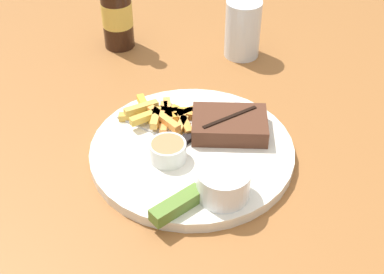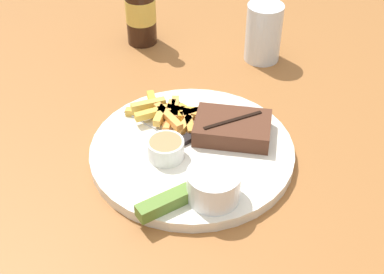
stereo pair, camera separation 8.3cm
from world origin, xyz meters
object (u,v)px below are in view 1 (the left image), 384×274
dinner_plate (192,151)px  pickle_spear (177,205)px  dipping_sauce_cup (168,150)px  fork_utensil (148,128)px  drinking_glass (243,29)px  steak_portion (229,125)px  knife_utensil (202,129)px  coleslaw_cup (223,181)px  beer_bottle (117,12)px

dinner_plate → pickle_spear: 0.14m
dipping_sauce_cup → fork_utensil: dipping_sauce_cup is taller
dipping_sauce_cup → drinking_glass: (0.12, 0.35, 0.02)m
dinner_plate → steak_portion: steak_portion is taller
knife_utensil → coleslaw_cup: bearing=-126.3°
dinner_plate → drinking_glass: size_ratio=2.79×
dinner_plate → drinking_glass: bearing=75.5°
dinner_plate → pickle_spear: size_ratio=4.31×
fork_utensil → pickle_spear: bearing=-41.6°
knife_utensil → beer_bottle: bearing=72.0°
steak_portion → beer_bottle: size_ratio=0.57×
steak_portion → drinking_glass: size_ratio=1.06×
steak_portion → fork_utensil: bearing=179.8°
dinner_plate → steak_portion: (0.06, 0.04, 0.02)m
steak_portion → fork_utensil: size_ratio=0.99×
dipping_sauce_cup → dinner_plate: bearing=40.6°
steak_portion → beer_bottle: bearing=127.6°
dinner_plate → steak_portion: 0.07m
pickle_spear → dinner_plate: bearing=84.7°
dinner_plate → drinking_glass: (0.08, 0.32, 0.05)m
steak_portion → beer_bottle: beer_bottle is taller
steak_portion → knife_utensil: bearing=177.3°
fork_utensil → drinking_glass: (0.16, 0.28, 0.04)m
dinner_plate → beer_bottle: size_ratio=1.52×
beer_bottle → drinking_glass: size_ratio=1.84×
coleslaw_cup → dipping_sauce_cup: (-0.08, 0.07, -0.01)m
pickle_spear → beer_bottle: beer_bottle is taller
steak_portion → pickle_spear: (-0.07, -0.18, -0.00)m
pickle_spear → knife_utensil: size_ratio=0.54×
coleslaw_cup → beer_bottle: 0.49m
knife_utensil → drinking_glass: 0.28m
drinking_glass → fork_utensil: bearing=-119.6°
coleslaw_cup → fork_utensil: size_ratio=0.62×
dipping_sauce_cup → drinking_glass: bearing=71.4°
beer_bottle → fork_utensil: bearing=-72.0°
coleslaw_cup → beer_bottle: beer_bottle is taller
dinner_plate → coleslaw_cup: coleslaw_cup is taller
dinner_plate → pickle_spear: pickle_spear is taller
steak_portion → dipping_sauce_cup: (-0.09, -0.07, 0.00)m
fork_utensil → drinking_glass: drinking_glass is taller
beer_bottle → drinking_glass: beer_bottle is taller
fork_utensil → steak_portion: bearing=28.8°
fork_utensil → beer_bottle: size_ratio=0.58×
coleslaw_cup → beer_bottle: (-0.22, 0.44, 0.03)m
pickle_spear → dipping_sauce_cup: bearing=102.0°
coleslaw_cup → drinking_glass: 0.42m
coleslaw_cup → beer_bottle: size_ratio=0.36×
coleslaw_cup → dipping_sauce_cup: coleslaw_cup is taller
knife_utensil → dipping_sauce_cup: bearing=-174.1°
dinner_plate → dipping_sauce_cup: size_ratio=5.68×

